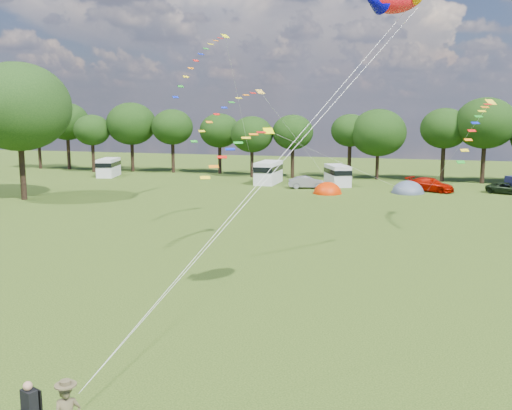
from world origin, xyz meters
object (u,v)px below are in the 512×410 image
(car_d, at_px, (508,188))
(tent_orange, at_px, (327,193))
(car_b, at_px, (307,182))
(campervan_c, at_px, (337,175))
(camp_chair, at_px, (30,401))
(car_c, at_px, (430,185))
(big_tree, at_px, (18,107))
(tent_greyblue, at_px, (408,193))
(campervan_b, at_px, (268,172))
(campervan_a, at_px, (109,167))

(car_d, bearing_deg, tent_orange, 128.07)
(car_b, relative_size, campervan_c, 0.73)
(campervan_c, distance_m, camp_chair, 54.69)
(car_c, distance_m, tent_orange, 11.44)
(car_c, xyz_separation_m, campervan_c, (-10.45, 2.31, 0.54))
(big_tree, height_order, car_c, big_tree)
(campervan_c, relative_size, tent_greyblue, 1.38)
(car_d, xyz_separation_m, campervan_c, (-18.27, 1.89, 0.69))
(camp_chair, bearing_deg, car_d, 90.79)
(car_d, xyz_separation_m, campervan_b, (-26.53, 1.26, 0.84))
(tent_greyblue, bearing_deg, car_d, 13.22)
(big_tree, relative_size, car_c, 2.68)
(campervan_c, distance_m, tent_orange, 7.18)
(car_b, xyz_separation_m, campervan_a, (-27.93, 4.14, 0.61))
(campervan_b, bearing_deg, car_c, -95.99)
(campervan_c, relative_size, camp_chair, 3.61)
(car_b, xyz_separation_m, campervan_b, (-5.39, 3.03, 0.74))
(car_c, xyz_separation_m, campervan_b, (-18.71, 1.69, 0.68))
(car_b, xyz_separation_m, car_d, (21.14, 1.77, -0.09))
(campervan_c, height_order, tent_greyblue, campervan_c)
(campervan_a, xyz_separation_m, campervan_b, (22.54, -1.10, 0.13))
(car_d, bearing_deg, car_c, 115.29)
(big_tree, height_order, campervan_a, big_tree)
(car_b, bearing_deg, tent_orange, -156.26)
(car_d, xyz_separation_m, campervan_a, (-49.07, 2.37, 0.70))
(car_b, height_order, tent_greyblue, car_b)
(campervan_b, bearing_deg, camp_chair, -171.80)
(big_tree, distance_m, car_d, 50.23)
(tent_greyblue, height_order, camp_chair, camp_chair)
(car_d, distance_m, campervan_b, 26.57)
(big_tree, bearing_deg, car_b, 33.30)
(car_d, xyz_separation_m, camp_chair, (-17.93, -52.80, 0.29))
(car_d, relative_size, tent_orange, 1.29)
(big_tree, relative_size, tent_greyblue, 3.47)
(car_b, height_order, car_d, car_b)
(big_tree, relative_size, camp_chair, 9.07)
(car_c, relative_size, camp_chair, 3.38)
(car_b, relative_size, campervan_a, 0.73)
(tent_greyblue, bearing_deg, campervan_b, 167.57)
(big_tree, bearing_deg, campervan_c, 35.77)
(car_c, distance_m, tent_greyblue, 3.06)
(tent_orange, relative_size, tent_greyblue, 0.88)
(big_tree, height_order, campervan_b, big_tree)
(campervan_a, xyz_separation_m, campervan_c, (30.80, -0.48, -0.01))
(campervan_a, bearing_deg, car_c, -109.51)
(camp_chair, bearing_deg, tent_greyblue, 100.68)
(car_b, relative_size, car_c, 0.78)
(big_tree, xyz_separation_m, campervan_c, (27.81, 20.04, -7.74))
(car_d, height_order, camp_chair, camp_chair)
(tent_greyblue, bearing_deg, car_b, 176.92)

